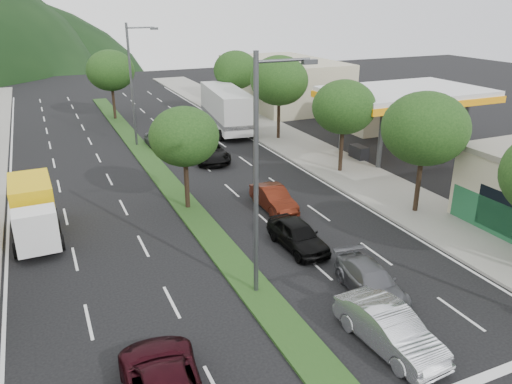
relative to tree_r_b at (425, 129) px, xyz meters
name	(u,v)px	position (x,y,z in m)	size (l,w,h in m)	color
sidewalk_right	(311,152)	(0.50, 13.00, -4.96)	(5.00, 90.00, 0.15)	gray
median	(150,161)	(-12.00, 16.00, -4.98)	(1.60, 56.00, 0.12)	#1E3C16
gas_canopy	(405,96)	(7.00, 10.00, -0.39)	(12.20, 8.20, 5.25)	silver
bldg_right_far	(283,82)	(7.50, 32.00, -2.44)	(10.00, 16.00, 5.20)	#C0B898
tree_r_b	(425,129)	(0.00, 0.00, 0.00)	(4.80, 4.80, 6.94)	black
tree_r_c	(344,107)	(0.00, 8.00, -0.29)	(4.40, 4.40, 6.48)	black
tree_r_d	(279,81)	(0.00, 18.00, 0.14)	(5.00, 5.00, 7.17)	black
tree_r_e	(236,70)	(0.00, 28.00, -0.14)	(4.60, 4.60, 6.71)	black
tree_med_near	(184,137)	(-12.00, 6.00, -0.61)	(4.00, 4.00, 6.02)	black
tree_med_far	(110,70)	(-12.00, 32.00, -0.03)	(4.80, 4.80, 6.94)	black
streetlight_near	(261,168)	(-11.79, -4.00, 0.55)	(2.60, 0.25, 10.00)	#47494C
streetlight_mid	(134,80)	(-11.79, 21.00, 0.55)	(2.60, 0.25, 10.00)	#47494C
sedan_silver	(389,329)	(-9.12, -9.20, -4.28)	(1.61, 4.61, 1.52)	#B0B3B8
car_queue_a	(298,235)	(-8.44, -1.12, -4.32)	(1.69, 4.21, 1.43)	black
car_queue_b	(371,281)	(-7.65, -6.12, -4.40)	(1.77, 4.36, 1.26)	#56565C
car_queue_c	(273,198)	(-7.35, 3.88, -4.36)	(1.44, 4.13, 1.36)	#4A170C
car_queue_d	(209,151)	(-7.68, 14.55, -4.30)	(2.43, 5.27, 1.46)	black
car_queue_e	(157,140)	(-10.50, 19.95, -4.42)	(1.45, 3.59, 1.22)	#535358
box_truck	(34,212)	(-20.34, 5.69, -3.67)	(2.41, 5.92, 2.89)	white
motorhome	(226,108)	(-3.00, 23.10, -2.96)	(4.29, 10.46, 3.90)	#BDBDBD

